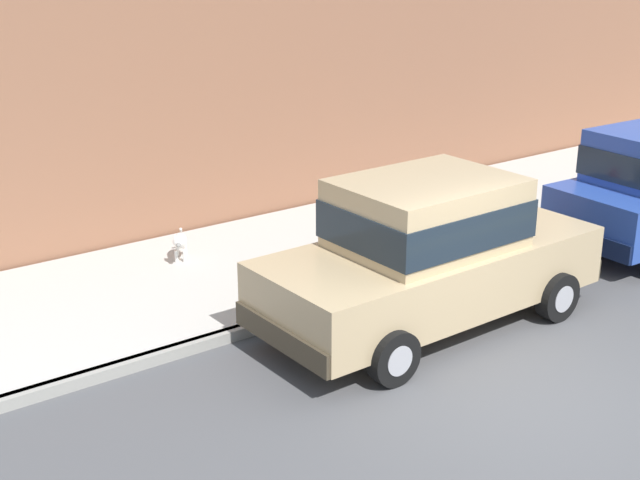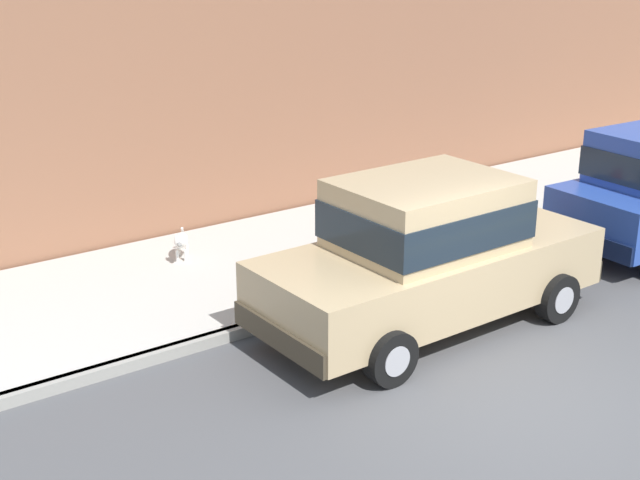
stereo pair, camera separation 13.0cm
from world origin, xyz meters
The scene contains 7 objects.
ground_plane centered at (0.00, 0.00, 0.00)m, with size 80.00×80.00×0.00m, color #4C4C4F.
curb centered at (-3.20, 0.00, 0.07)m, with size 0.16×64.00×0.14m, color gray.
sidewalk centered at (-5.00, 0.00, 0.07)m, with size 3.60×64.00×0.14m, color #B7B5AD.
car_tan_sedan centered at (-2.12, 0.40, 0.98)m, with size 2.08×4.62×1.92m.
dog_white centered at (-5.67, -1.19, 0.43)m, with size 0.67×0.45×0.49m.
fire_hydrant centered at (-3.65, 2.47, 0.48)m, with size 0.34×0.24×0.72m.
building_facade centered at (-7.10, 4.19, 2.09)m, with size 0.50×20.00×4.18m, color #8C5B42.
Camera 1 is at (5.20, -6.67, 4.73)m, focal length 49.00 mm.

